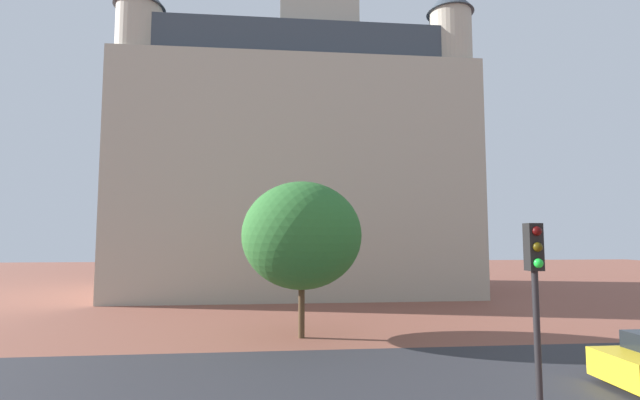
# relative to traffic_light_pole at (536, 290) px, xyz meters

# --- Properties ---
(ground_plane) EXTENTS (120.00, 120.00, 0.00)m
(ground_plane) POSITION_rel_traffic_light_pole_xyz_m (-3.34, 5.19, -2.97)
(ground_plane) COLOR brown
(street_asphalt_strip) EXTENTS (120.00, 6.71, 0.00)m
(street_asphalt_strip) POSITION_rel_traffic_light_pole_xyz_m (-3.34, 4.41, -2.96)
(street_asphalt_strip) COLOR #2D2D33
(street_asphalt_strip) RESTS_ON ground_plane
(landmark_building) EXTENTS (23.89, 14.07, 32.63)m
(landmark_building) POSITION_rel_traffic_light_pole_xyz_m (-3.25, 25.36, 7.00)
(landmark_building) COLOR #B2A893
(landmark_building) RESTS_ON ground_plane
(traffic_light_pole) EXTENTS (0.28, 0.34, 4.22)m
(traffic_light_pole) POSITION_rel_traffic_light_pole_xyz_m (0.00, 0.00, 0.00)
(traffic_light_pole) COLOR black
(traffic_light_pole) RESTS_ON ground_plane
(tree_curb_far) EXTENTS (4.79, 4.79, 6.19)m
(tree_curb_far) POSITION_rel_traffic_light_pole_xyz_m (-3.89, 9.70, 1.06)
(tree_curb_far) COLOR #4C3823
(tree_curb_far) RESTS_ON ground_plane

